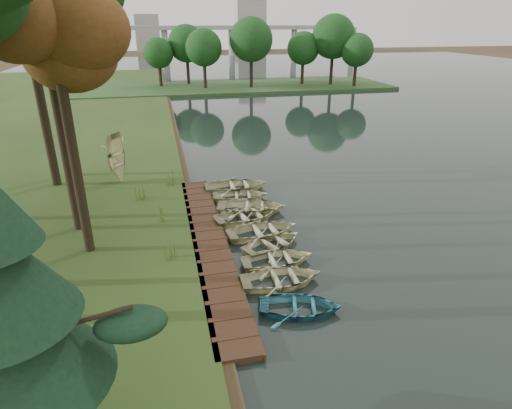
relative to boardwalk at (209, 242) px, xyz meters
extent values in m
plane|color=#3D2F1D|center=(1.60, 0.00, -0.15)|extent=(300.00, 300.00, 0.00)
cube|color=black|center=(31.60, 20.00, -0.12)|extent=(130.00, 200.00, 0.05)
cube|color=#372215|center=(0.00, 0.00, 0.00)|extent=(1.60, 16.00, 0.30)
cube|color=#2A4A21|center=(9.60, 50.00, 0.08)|extent=(50.00, 14.00, 0.45)
cylinder|color=black|center=(-13.73, 50.00, 2.70)|extent=(0.50, 0.50, 4.80)
sphere|color=#174217|center=(-13.73, 50.00, 6.30)|extent=(5.60, 5.60, 5.60)
cylinder|color=black|center=(-7.07, 50.00, 2.70)|extent=(0.50, 0.50, 4.80)
sphere|color=#174217|center=(-7.07, 50.00, 6.30)|extent=(5.60, 5.60, 5.60)
cylinder|color=black|center=(-0.40, 50.00, 2.70)|extent=(0.50, 0.50, 4.80)
sphere|color=#174217|center=(-0.40, 50.00, 6.30)|extent=(5.60, 5.60, 5.60)
cylinder|color=black|center=(6.27, 50.00, 2.70)|extent=(0.50, 0.50, 4.80)
sphere|color=#174217|center=(6.27, 50.00, 6.30)|extent=(5.60, 5.60, 5.60)
cylinder|color=black|center=(12.93, 50.00, 2.70)|extent=(0.50, 0.50, 4.80)
sphere|color=#174217|center=(12.93, 50.00, 6.30)|extent=(5.60, 5.60, 5.60)
cylinder|color=black|center=(19.60, 50.00, 2.70)|extent=(0.50, 0.50, 4.80)
sphere|color=#174217|center=(19.60, 50.00, 6.30)|extent=(5.60, 5.60, 5.60)
cylinder|color=black|center=(26.27, 50.00, 2.70)|extent=(0.50, 0.50, 4.80)
sphere|color=#174217|center=(26.27, 50.00, 6.30)|extent=(5.60, 5.60, 5.60)
cube|color=#A5A5A0|center=(11.60, 120.00, 7.85)|extent=(90.00, 4.00, 1.20)
cylinder|color=#A5A5A0|center=(-18.40, 120.00, 3.85)|extent=(1.80, 1.80, 8.00)
cylinder|color=#A5A5A0|center=(1.60, 120.00, 3.85)|extent=(1.80, 1.80, 8.00)
cylinder|color=#A5A5A0|center=(21.60, 120.00, 3.85)|extent=(1.80, 1.80, 8.00)
cylinder|color=#A5A5A0|center=(41.60, 120.00, 3.85)|extent=(1.80, 1.80, 8.00)
cylinder|color=#A5A5A0|center=(61.60, 120.00, 3.85)|extent=(1.80, 1.80, 8.00)
cube|color=#A5A5A0|center=(31.60, 140.00, 8.85)|extent=(10.00, 8.00, 18.00)
cube|color=#A5A5A0|center=(-3.40, 145.00, 5.85)|extent=(8.00, 8.00, 12.00)
imported|color=#2C707A|center=(2.59, -5.92, 0.21)|extent=(3.49, 2.88, 0.63)
imported|color=#C3BF8D|center=(2.42, -4.02, 0.25)|extent=(3.37, 2.43, 0.69)
imported|color=#C3BF8D|center=(2.66, -2.52, 0.23)|extent=(3.27, 2.39, 0.66)
imported|color=#C3BF8D|center=(2.85, -1.04, 0.22)|extent=(3.77, 3.33, 0.65)
imported|color=#C3BF8D|center=(2.66, 0.25, 0.27)|extent=(3.88, 2.99, 0.74)
imported|color=#C3BF8D|center=(2.30, 2.14, 0.28)|extent=(4.11, 3.32, 0.75)
imported|color=#C3BF8D|center=(2.72, 3.17, 0.29)|extent=(4.29, 3.48, 0.78)
imported|color=#C3BF8D|center=(2.45, 5.06, 0.24)|extent=(3.54, 2.71, 0.68)
imported|color=#C3BF8D|center=(2.51, 6.60, 0.31)|extent=(4.01, 2.88, 0.83)
imported|color=#C3BF8D|center=(-4.62, 9.12, 0.48)|extent=(3.91, 3.56, 0.66)
cylinder|color=black|center=(-5.38, 0.16, 4.57)|extent=(0.42, 0.42, 8.84)
ellipsoid|color=brown|center=(-5.38, 0.16, 8.99)|extent=(4.02, 4.02, 3.41)
cylinder|color=black|center=(-6.19, 2.60, 5.22)|extent=(0.44, 0.44, 10.15)
ellipsoid|color=#174217|center=(-6.19, 2.60, 10.30)|extent=(4.91, 4.91, 4.17)
cylinder|color=black|center=(-8.50, 9.51, 7.09)|extent=(0.52, 0.52, 13.89)
cylinder|color=black|center=(-7.75, 11.23, 5.55)|extent=(0.46, 0.46, 10.81)
cone|color=black|center=(-5.05, -10.36, 4.03)|extent=(3.80, 3.80, 2.60)
cone|color=#3F661E|center=(-1.84, -1.38, 0.61)|extent=(0.60, 0.60, 0.93)
cone|color=#3F661E|center=(-2.09, 2.55, 0.62)|extent=(0.60, 0.60, 0.93)
cone|color=#3F661E|center=(-3.29, 5.76, 0.67)|extent=(0.60, 0.60, 1.04)
cone|color=#3F661E|center=(-1.44, 7.80, 0.62)|extent=(0.60, 0.60, 0.94)
camera|label=1|loc=(-1.78, -18.01, 9.66)|focal=30.00mm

